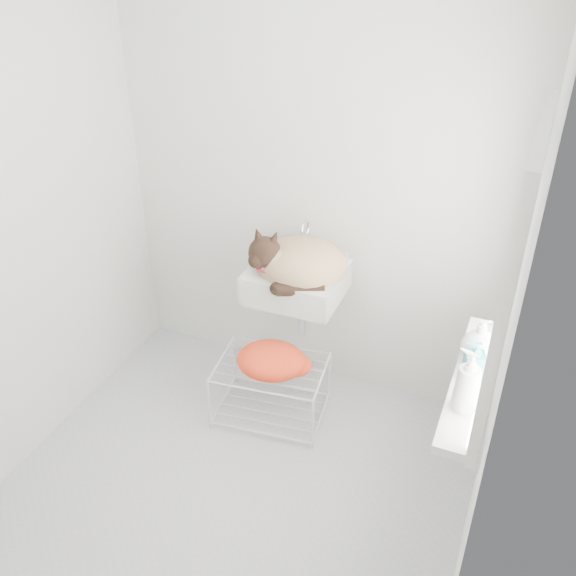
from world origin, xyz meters
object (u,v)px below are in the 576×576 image
at_px(cat, 298,264).
at_px(wire_rack, 271,393).
at_px(bottle_a, 463,408).
at_px(sink, 297,269).
at_px(bottle_c, 476,358).
at_px(bottle_b, 471,377).

height_order(cat, wire_rack, cat).
bearing_deg(wire_rack, bottle_a, -26.47).
xyz_separation_m(sink, bottle_a, (0.98, -0.74, 0.00)).
bearing_deg(wire_rack, bottle_c, -10.29).
height_order(sink, cat, cat).
bearing_deg(bottle_a, bottle_c, 90.00).
relative_size(bottle_a, bottle_c, 1.17).
bearing_deg(wire_rack, bottle_b, -16.95).
distance_m(sink, bottle_a, 1.23).
xyz_separation_m(sink, bottle_b, (0.98, -0.54, 0.00)).
xyz_separation_m(cat, bottle_c, (0.97, -0.39, -0.04)).
bearing_deg(cat, bottle_c, -30.50).
relative_size(sink, wire_rack, 0.84).
distance_m(sink, bottle_c, 1.06).
relative_size(sink, bottle_b, 2.84).
distance_m(bottle_a, bottle_b, 0.20).
bearing_deg(bottle_c, bottle_a, -90.00).
height_order(wire_rack, bottle_b, bottle_b).
distance_m(sink, bottle_b, 1.12).
xyz_separation_m(cat, bottle_b, (0.97, -0.52, -0.04)).
relative_size(wire_rack, bottle_b, 3.36).
bearing_deg(bottle_b, bottle_c, 90.00).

